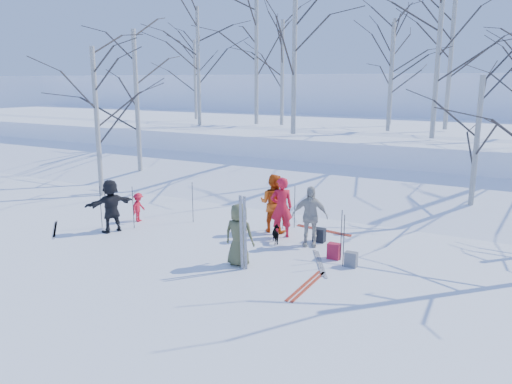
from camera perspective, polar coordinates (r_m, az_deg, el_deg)
The scene contains 40 objects.
ground at distance 13.98m, azimuth -3.01°, elevation -6.39°, with size 120.00×120.00×0.00m, color white.
snow_ramp at distance 19.99m, azimuth 7.69°, elevation -0.20°, with size 70.00×9.50×1.40m, color white.
snow_plateau at distance 29.26m, azimuth 14.98°, elevation 5.24°, with size 70.00×18.00×2.20m, color white.
far_hill at distance 49.75m, azimuth 21.16°, elevation 8.87°, with size 90.00×30.00×6.00m, color white.
skier_olive_center at distance 12.48m, azimuth -1.96°, elevation -4.89°, with size 0.78×0.51×1.59m, color #4F5131.
skier_red_north at distance 14.67m, azimuth 2.93°, elevation -1.78°, with size 0.66×0.43×1.81m, color red.
skier_redor_behind at distance 15.20m, azimuth 1.98°, elevation -1.28°, with size 0.87×0.68×1.80m, color #D75210.
skier_red_seated at distance 16.84m, azimuth -13.29°, elevation -1.70°, with size 0.62×0.36×0.96m, color red.
skier_cream_east at distance 13.98m, azimuth 6.17°, elevation -2.77°, with size 1.00×0.42×1.71m, color beige.
skier_grey_west at distance 15.84m, azimuth -16.24°, elevation -1.52°, with size 1.52×0.48×1.64m, color black.
dog at distance 14.32m, azimuth 2.42°, elevation -4.89°, with size 0.26×0.57×0.48m, color black.
upright_ski_left at distance 12.10m, azimuth -1.69°, elevation -4.70°, with size 0.07×0.02×1.90m, color silver.
upright_ski_right at distance 12.05m, azimuth -1.26°, elevation -4.77°, with size 0.07×0.02×1.90m, color silver.
ski_pair_a at distance 12.92m, azimuth 7.30°, elevation -8.07°, with size 1.08×1.76×0.02m, color silver, non-canonical shape.
ski_pair_b at distance 15.65m, azimuth 7.71°, elevation -4.35°, with size 1.91×0.47×0.02m, color #A42D17, non-canonical shape.
ski_pair_c at distance 11.54m, azimuth 5.76°, elevation -10.61°, with size 0.21×1.90×0.02m, color #A42D17, non-canonical shape.
ski_pair_d at distance 16.81m, azimuth -21.98°, elevation -3.99°, with size 1.55×1.41×0.02m, color silver, non-canonical shape.
ski_pole_a at distance 16.39m, azimuth -7.26°, elevation -1.17°, with size 0.02×0.02×1.34m, color black.
ski_pole_b at distance 15.71m, azimuth 4.44°, elevation -1.71°, with size 0.02×0.02×1.34m, color black.
ski_pole_c at distance 13.02m, azimuth 9.71°, elevation -4.91°, with size 0.02×0.02×1.34m, color black.
ski_pole_d at distance 12.60m, azimuth 10.00°, elevation -5.52°, with size 0.02×0.02×1.34m, color black.
ski_pole_e at distance 15.88m, azimuth -16.77°, elevation -2.07°, with size 0.02×0.02×1.34m, color black.
ski_pole_f at distance 16.40m, azimuth -17.32°, elevation -1.64°, with size 0.02×0.02×1.34m, color black.
ski_pole_g at distance 15.55m, azimuth 3.10°, elevation -1.84°, with size 0.02×0.02×1.34m, color black.
ski_pole_h at distance 16.05m, azimuth -13.86°, elevation -1.74°, with size 0.02×0.02×1.34m, color black.
backpack_red at distance 13.23m, azimuth 8.90°, elevation -6.69°, with size 0.32×0.22×0.42m, color #A71931.
backpack_grey at distance 12.77m, azimuth 10.81°, elevation -7.58°, with size 0.30×0.20×0.38m, color slate.
backpack_dark at distance 14.52m, azimuth 7.23°, elevation -4.91°, with size 0.34×0.24×0.40m, color black.
birch_plateau_b at distance 22.00m, azimuth 20.08°, elevation 14.28°, with size 5.17×5.17×6.53m, color silver, non-canonical shape.
birch_plateau_c at distance 31.52m, azimuth -6.98°, elevation 12.59°, with size 3.92×3.92×4.74m, color silver, non-canonical shape.
birch_plateau_d at distance 26.33m, azimuth 21.38°, elevation 14.38°, with size 5.55×5.55×7.07m, color silver, non-canonical shape.
birch_plateau_e at distance 27.12m, azimuth 3.01°, elevation 13.39°, with size 4.40×4.40×5.43m, color silver, non-canonical shape.
birch_plateau_f at distance 24.64m, azimuth 15.14°, elevation 12.50°, with size 4.06×4.06×4.95m, color silver, non-canonical shape.
birch_plateau_g at distance 27.71m, azimuth 0.05°, elevation 15.19°, with size 5.62×5.62×7.17m, color silver, non-canonical shape.
birch_plateau_h at distance 28.28m, azimuth 15.26°, elevation 13.04°, with size 4.46×4.46×5.52m, color silver, non-canonical shape.
birch_plateau_j at distance 22.59m, azimuth 4.41°, elevation 15.65°, with size 5.57×5.57×7.10m, color silver, non-canonical shape.
birch_plateau_l at distance 27.49m, azimuth -6.61°, elevation 14.02°, with size 4.88×4.88×6.11m, color silver, non-canonical shape.
birch_edge_a at distance 20.76m, azimuth -17.71°, elevation 7.53°, with size 4.68×4.68×5.83m, color silver, non-canonical shape.
birch_edge_d at distance 23.09m, azimuth -13.43°, elevation 9.34°, with size 5.30×5.30×6.72m, color silver, non-canonical shape.
birch_edge_e at distance 17.44m, azimuth 23.83°, elevation 4.34°, with size 3.90×3.90×4.72m, color silver, non-canonical shape.
Camera 1 is at (7.05, -11.18, 4.56)m, focal length 35.00 mm.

